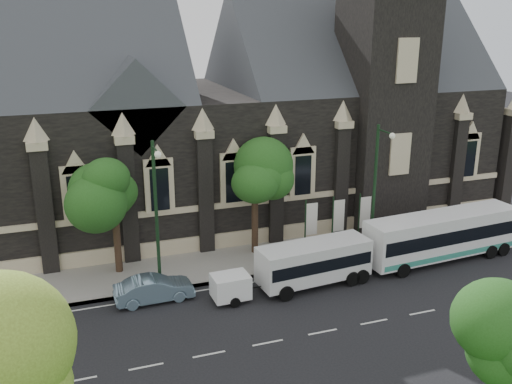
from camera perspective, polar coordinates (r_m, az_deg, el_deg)
name	(u,v)px	position (r m, az deg, el deg)	size (l,w,h in m)	color
ground	(268,343)	(29.12, 1.19, -14.87)	(160.00, 160.00, 0.00)	black
sidewalk	(216,265)	(37.05, -4.01, -7.29)	(80.00, 5.00, 0.15)	gray
museum	(245,113)	(44.62, -1.07, 7.95)	(40.00, 17.70, 29.90)	black
tree_walk_right	(257,170)	(37.06, 0.08, 2.23)	(4.08, 4.08, 7.80)	black
tree_walk_left	(116,184)	(35.23, -13.86, 0.74)	(3.91, 3.91, 7.64)	black
street_lamp_near	(376,185)	(36.95, 11.97, 0.65)	(0.36, 1.88, 9.00)	#15311A
street_lamp_mid	(157,210)	(32.21, -9.92, -1.75)	(0.36, 1.88, 9.00)	#15311A
banner_flag_left	(309,222)	(37.72, 5.37, -3.06)	(0.90, 0.10, 4.00)	#15311A
banner_flag_center	(337,219)	(38.56, 8.07, -2.69)	(0.90, 0.10, 4.00)	#15311A
banner_flag_right	(363,216)	(39.48, 10.66, -2.34)	(0.90, 0.10, 4.00)	#15311A
tour_coach	(442,235)	(39.11, 18.15, -4.13)	(11.08, 3.22, 3.19)	white
shuttle_bus	(314,261)	(34.13, 5.86, -6.90)	(7.03, 2.97, 2.65)	silver
box_trailer	(231,286)	(32.43, -2.57, -9.44)	(3.00, 1.76, 1.59)	white
sedan	(154,289)	(33.01, -10.17, -9.54)	(1.55, 4.44, 1.46)	#718FA3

